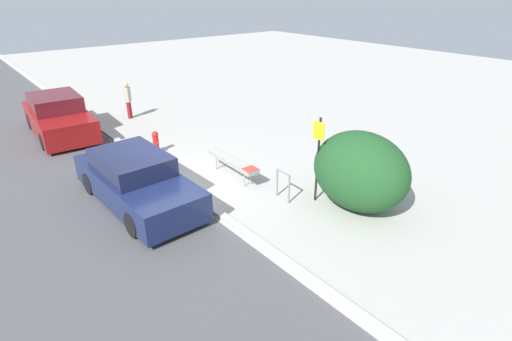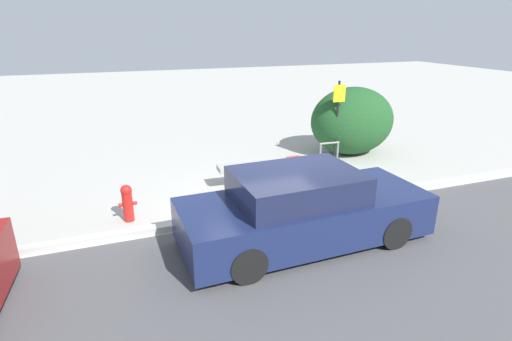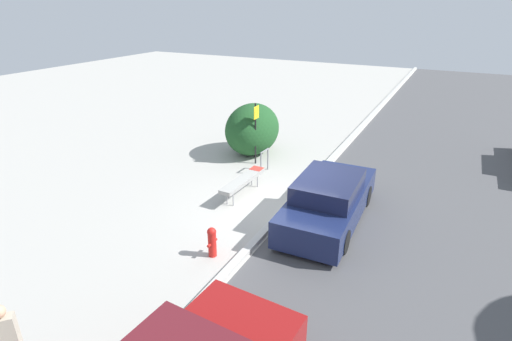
% 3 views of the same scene
% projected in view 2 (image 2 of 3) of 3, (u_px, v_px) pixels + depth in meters
% --- Properties ---
extents(ground_plane, '(60.00, 60.00, 0.00)m').
position_uv_depth(ground_plane, '(272.00, 213.00, 8.32)').
color(ground_plane, '#ADAAA3').
extents(curb, '(60.00, 0.20, 0.13)m').
position_uv_depth(curb, '(272.00, 210.00, 8.30)').
color(curb, '#B7B7B2').
rests_on(curb, ground_plane).
extents(bench, '(2.16, 0.47, 0.58)m').
position_uv_depth(bench, '(262.00, 165.00, 9.69)').
color(bench, '#99999E').
rests_on(bench, ground_plane).
extents(bike_rack, '(0.55, 0.08, 0.83)m').
position_uv_depth(bike_rack, '(329.00, 154.00, 10.52)').
color(bike_rack, gray).
rests_on(bike_rack, ground_plane).
extents(sign_post, '(0.36, 0.08, 2.30)m').
position_uv_depth(sign_post, '(337.00, 115.00, 10.97)').
color(sign_post, black).
rests_on(sign_post, ground_plane).
extents(fire_hydrant, '(0.36, 0.22, 0.77)m').
position_uv_depth(fire_hydrant, '(127.00, 202.00, 7.87)').
color(fire_hydrant, red).
rests_on(fire_hydrant, ground_plane).
extents(shrub_hedge, '(2.58, 1.98, 2.01)m').
position_uv_depth(shrub_hedge, '(352.00, 121.00, 11.93)').
color(shrub_hedge, '#1E4C23').
rests_on(shrub_hedge, ground_plane).
extents(parked_car_near, '(4.45, 1.83, 1.35)m').
position_uv_depth(parked_car_near, '(303.00, 210.00, 7.02)').
color(parked_car_near, black).
rests_on(parked_car_near, ground_plane).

